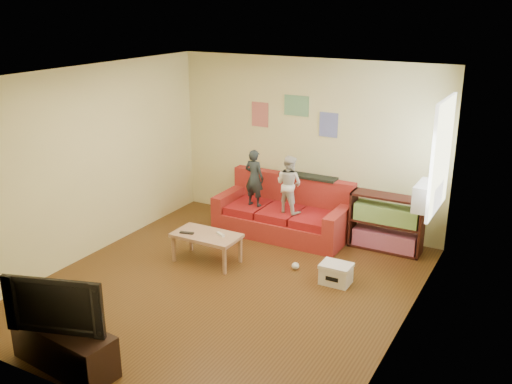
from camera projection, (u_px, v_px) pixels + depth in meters
The scene contains 17 objects.
room_shell at pixel (225, 187), 6.97m from camera, with size 4.52×5.02×2.72m.
sofa at pixel (284, 214), 9.01m from camera, with size 2.07×0.95×0.91m.
child_a at pixel (254, 178), 8.89m from camera, with size 0.33×0.22×0.91m, color #232C30.
child_b at pixel (289, 184), 8.61m from camera, with size 0.43×0.34×0.89m, color silver.
coffee_table at pixel (207, 238), 7.98m from camera, with size 0.94×0.52×0.42m.
remote at pixel (187, 233), 7.97m from camera, with size 0.20×0.05×0.02m, color black.
game_controller at pixel (220, 234), 7.90m from camera, with size 0.15×0.04×0.03m, color silver.
bookshelf at pixel (386, 226), 8.36m from camera, with size 1.06×0.32×0.85m.
window at pixel (441, 156), 7.24m from camera, with size 0.04×1.08×1.48m, color white.
ac_unit at pixel (427, 196), 7.47m from camera, with size 0.28×0.55×0.35m, color #B7B2A3.
artwork_left at pixel (260, 114), 9.30m from camera, with size 0.30×0.01×0.40m, color #D87266.
artwork_center at pixel (296, 106), 8.94m from camera, with size 0.42×0.01×0.32m, color #72B27F.
artwork_right at pixel (329, 125), 8.77m from camera, with size 0.30×0.01×0.38m, color #727FCC.
file_box at pixel (336, 274), 7.42m from camera, with size 0.40×0.31×0.28m.
tv_stand at pixel (64, 347), 5.71m from camera, with size 1.19×0.40×0.45m, color black.
television at pixel (59, 301), 5.55m from camera, with size 1.02×0.13×0.59m, color black.
tissue at pixel (295, 266), 7.84m from camera, with size 0.10×0.10×0.10m, color silver.
Camera 1 is at (3.52, -5.62, 3.52)m, focal length 40.00 mm.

